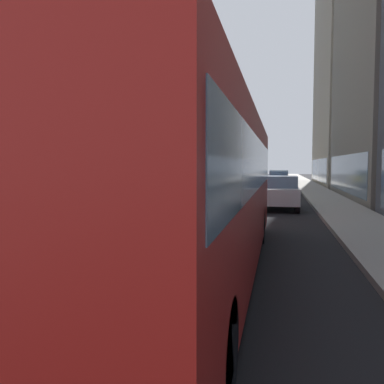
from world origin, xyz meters
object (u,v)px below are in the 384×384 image
object	(u,v)px
car_blue_hatchback	(279,180)
car_white_van	(160,192)
car_silver_sedan	(278,192)
car_red_coupe	(243,177)
box_truck	(198,172)
transit_bus	(192,184)
car_grey_wagon	(238,178)
car_yellow_taxi	(279,178)

from	to	relation	value
car_blue_hatchback	car_white_van	bearing A→B (deg)	-107.38
car_silver_sedan	car_white_van	bearing A→B (deg)	-167.06
car_white_van	car_red_coupe	size ratio (longest dim) A/B	0.99
box_truck	car_red_coupe	bearing A→B (deg)	84.99
box_truck	transit_bus	bearing A→B (deg)	-78.93
car_blue_hatchback	car_red_coupe	xyz separation A→B (m)	(-4.00, 9.64, 0.00)
car_red_coupe	box_truck	xyz separation A→B (m)	(-1.60, -18.25, 0.84)
car_blue_hatchback	car_red_coupe	distance (m)	10.44
car_red_coupe	box_truck	bearing A→B (deg)	-95.01
car_white_van	car_silver_sedan	bearing A→B (deg)	12.94
car_grey_wagon	car_white_van	bearing A→B (deg)	-94.23
car_blue_hatchback	box_truck	distance (m)	10.31
car_yellow_taxi	car_red_coupe	size ratio (longest dim) A/B	0.86
transit_bus	car_silver_sedan	world-z (taller)	transit_bus
transit_bus	car_white_van	size ratio (longest dim) A/B	2.50
car_grey_wagon	box_truck	bearing A→B (deg)	-97.40
transit_bus	car_yellow_taxi	world-z (taller)	transit_bus
car_grey_wagon	box_truck	xyz separation A→B (m)	(-1.60, -12.32, 0.85)
car_silver_sedan	transit_bus	bearing A→B (deg)	-97.32
car_white_van	transit_bus	bearing A→B (deg)	-70.29
car_silver_sedan	car_yellow_taxi	distance (m)	22.24
car_red_coupe	car_white_van	bearing A→B (deg)	-93.33
car_blue_hatchback	car_red_coupe	size ratio (longest dim) A/B	0.89
car_white_van	box_truck	xyz separation A→B (m)	(-0.00, 9.29, 0.84)
car_yellow_taxi	car_white_van	xyz separation A→B (m)	(-5.60, -23.53, 0.00)
transit_bus	car_silver_sedan	size ratio (longest dim) A/B	2.80
transit_bus	car_grey_wagon	world-z (taller)	transit_bus
car_grey_wagon	car_silver_sedan	bearing A→B (deg)	-78.87
car_grey_wagon	box_truck	size ratio (longest dim) A/B	0.59
transit_bus	car_blue_hatchback	world-z (taller)	transit_bus
car_grey_wagon	car_yellow_taxi	size ratio (longest dim) A/B	1.11
car_yellow_taxi	car_white_van	world-z (taller)	same
car_silver_sedan	car_yellow_taxi	size ratio (longest dim) A/B	1.03
car_silver_sedan	car_red_coupe	distance (m)	26.55
car_blue_hatchback	car_white_van	xyz separation A→B (m)	(-5.60, -17.90, 0.00)
transit_bus	car_yellow_taxi	xyz separation A→B (m)	(1.60, 34.69, -0.96)
car_silver_sedan	car_blue_hatchback	distance (m)	16.61
car_grey_wagon	car_red_coupe	distance (m)	5.93
car_grey_wagon	car_white_van	xyz separation A→B (m)	(-1.60, -21.61, 0.00)
car_grey_wagon	box_truck	world-z (taller)	box_truck
car_white_van	car_yellow_taxi	bearing A→B (deg)	76.61
transit_bus	car_silver_sedan	distance (m)	12.59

